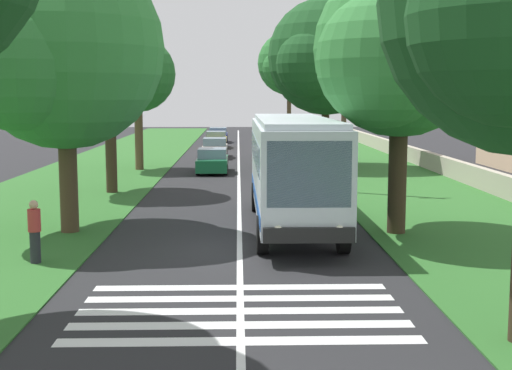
{
  "coord_description": "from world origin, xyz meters",
  "views": [
    {
      "loc": [
        -19.56,
        0.04,
        4.47
      ],
      "look_at": [
        2.71,
        -0.54,
        1.6
      ],
      "focal_mm": 48.86,
      "sensor_mm": 36.0,
      "label": 1
    }
  ],
  "objects": [
    {
      "name": "ground",
      "position": [
        0.0,
        0.0,
        0.0
      ],
      "size": [
        160.0,
        160.0,
        0.0
      ],
      "primitive_type": "plane",
      "color": "#262628"
    },
    {
      "name": "grass_verge_left",
      "position": [
        15.0,
        8.2,
        0.02
      ],
      "size": [
        120.0,
        8.0,
        0.04
      ],
      "primitive_type": "cube",
      "color": "#2D6628",
      "rests_on": "ground"
    },
    {
      "name": "grass_verge_right",
      "position": [
        15.0,
        -8.2,
        0.02
      ],
      "size": [
        120.0,
        8.0,
        0.04
      ],
      "primitive_type": "cube",
      "color": "#2D6628",
      "rests_on": "ground"
    },
    {
      "name": "centre_line",
      "position": [
        15.0,
        0.0,
        0.0
      ],
      "size": [
        110.0,
        0.16,
        0.01
      ],
      "primitive_type": "cube",
      "color": "silver",
      "rests_on": "ground"
    },
    {
      "name": "coach_bus",
      "position": [
        3.74,
        -1.8,
        2.15
      ],
      "size": [
        11.16,
        2.62,
        3.73
      ],
      "color": "silver",
      "rests_on": "ground"
    },
    {
      "name": "zebra_crossing",
      "position": [
        -5.48,
        0.0,
        0.0
      ],
      "size": [
        4.05,
        6.8,
        0.01
      ],
      "color": "silver",
      "rests_on": "ground"
    },
    {
      "name": "trailing_car_0",
      "position": [
        20.79,
        1.53,
        0.67
      ],
      "size": [
        4.3,
        1.78,
        1.43
      ],
      "color": "#145933",
      "rests_on": "ground"
    },
    {
      "name": "trailing_car_1",
      "position": [
        30.77,
        1.71,
        0.67
      ],
      "size": [
        4.3,
        1.78,
        1.43
      ],
      "color": "#B7A893",
      "rests_on": "ground"
    },
    {
      "name": "trailing_car_2",
      "position": [
        40.17,
        1.91,
        0.67
      ],
      "size": [
        4.3,
        1.78,
        1.43
      ],
      "color": "gold",
      "rests_on": "ground"
    },
    {
      "name": "trailing_car_3",
      "position": [
        47.09,
        1.94,
        0.67
      ],
      "size": [
        4.3,
        1.78,
        1.43
      ],
      "color": "navy",
      "rests_on": "ground"
    },
    {
      "name": "roadside_tree_left_0",
      "position": [
        22.41,
        6.09,
        5.59
      ],
      "size": [
        5.41,
        4.5,
        7.95
      ],
      "color": "brown",
      "rests_on": "grass_verge_left"
    },
    {
      "name": "roadside_tree_left_1",
      "position": [
        12.6,
        5.95,
        5.73
      ],
      "size": [
        5.9,
        4.87,
        8.28
      ],
      "color": "#3D2D1E",
      "rests_on": "grass_verge_left"
    },
    {
      "name": "roadside_tree_left_3",
      "position": [
        3.11,
        5.72,
        5.75
      ],
      "size": [
        7.69,
        6.39,
        9.09
      ],
      "color": "#4C3826",
      "rests_on": "grass_verge_left"
    },
    {
      "name": "roadside_tree_right_1",
      "position": [
        23.61,
        -5.22,
        6.64
      ],
      "size": [
        8.38,
        7.13,
        10.35
      ],
      "color": "#3D2D1E",
      "rests_on": "grass_verge_right"
    },
    {
      "name": "roadside_tree_right_2",
      "position": [
        60.31,
        -5.66,
        7.92
      ],
      "size": [
        8.11,
        7.18,
        11.63
      ],
      "color": "#4C3826",
      "rests_on": "grass_verge_right"
    },
    {
      "name": "roadside_tree_right_3",
      "position": [
        2.53,
        -4.91,
        5.73
      ],
      "size": [
        6.83,
        5.62,
        8.64
      ],
      "color": "#3D2D1E",
      "rests_on": "grass_verge_right"
    },
    {
      "name": "utility_pole",
      "position": [
        12.23,
        -4.8,
        4.35
      ],
      "size": [
        0.24,
        1.4,
        8.33
      ],
      "color": "#473828",
      "rests_on": "grass_verge_right"
    },
    {
      "name": "roadside_wall",
      "position": [
        20.0,
        -11.6,
        0.55
      ],
      "size": [
        70.0,
        0.4,
        1.01
      ],
      "primitive_type": "cube",
      "color": "#B2A893",
      "rests_on": "grass_verge_right"
    },
    {
      "name": "pedestrian",
      "position": [
        -1.27,
        5.44,
        0.91
      ],
      "size": [
        0.34,
        0.34,
        1.69
      ],
      "color": "#26262D",
      "rests_on": "grass_verge_left"
    }
  ]
}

